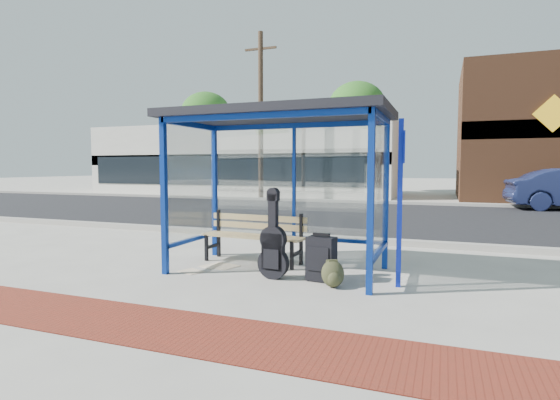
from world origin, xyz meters
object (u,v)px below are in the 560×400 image
at_px(bench, 254,234).
at_px(guitar_bag, 273,248).
at_px(suitcase, 321,259).
at_px(backpack, 333,274).

xyz_separation_m(bench, guitar_bag, (0.70, -0.91, -0.03)).
distance_m(suitcase, backpack, 0.37).
bearing_deg(suitcase, guitar_bag, -163.00).
height_order(bench, guitar_bag, guitar_bag).
relative_size(bench, suitcase, 2.67).
bearing_deg(backpack, guitar_bag, 148.07).
bearing_deg(backpack, suitcase, 108.62).
bearing_deg(bench, backpack, -29.15).
bearing_deg(guitar_bag, backpack, -5.47).
relative_size(bench, backpack, 4.93).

